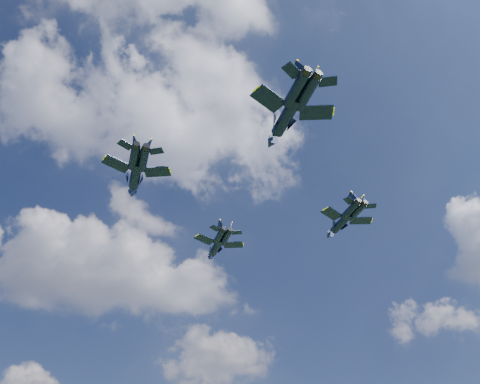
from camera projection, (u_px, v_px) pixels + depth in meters
name	position (u px, v px, depth m)	size (l,w,h in m)	color
jet_lead	(216.00, 247.00, 100.89)	(10.86, 14.21, 3.36)	black
jet_left	(135.00, 176.00, 81.46)	(11.83, 15.28, 3.64)	black
jet_right	(340.00, 223.00, 89.62)	(10.63, 14.00, 3.30)	black
jet_slot	(285.00, 118.00, 70.70)	(13.14, 17.23, 4.07)	black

